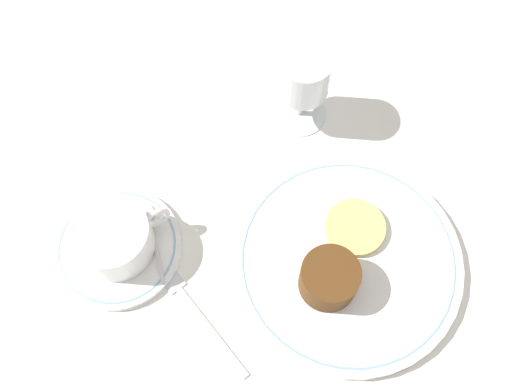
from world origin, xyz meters
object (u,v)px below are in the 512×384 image
wine_glass (303,79)px  dessert_cake (329,279)px  dinner_plate (348,261)px  coffee_cup (114,238)px  fork (188,301)px

wine_glass → dessert_cake: size_ratio=1.76×
dinner_plate → coffee_cup: (-0.23, 0.14, 0.03)m
dinner_plate → fork: bearing=166.9°
coffee_cup → dessert_cake: 0.25m
dessert_cake → dinner_plate: bearing=21.1°
wine_glass → fork: 0.30m
dinner_plate → wine_glass: 0.23m
coffee_cup → wine_glass: bearing=13.7°
fork → dessert_cake: (0.15, -0.06, 0.03)m
dinner_plate → dessert_cake: size_ratio=4.05×
dinner_plate → fork: size_ratio=1.54×
dessert_cake → fork: bearing=159.0°
coffee_cup → dessert_cake: coffee_cup is taller
fork → dessert_cake: size_ratio=2.63×
dinner_plate → coffee_cup: coffee_cup is taller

